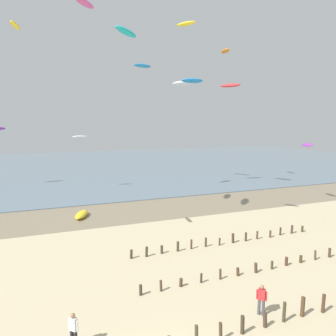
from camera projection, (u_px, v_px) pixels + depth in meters
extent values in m
cube|color=#84755B|center=(102.00, 214.00, 34.55)|extent=(120.00, 8.73, 0.01)
cube|color=slate|center=(76.00, 166.00, 71.07)|extent=(160.00, 70.00, 0.10)
cylinder|color=#423C27|center=(196.00, 335.00, 14.30)|extent=(0.20, 0.20, 1.05)
cylinder|color=#483624|center=(221.00, 331.00, 14.70)|extent=(0.20, 0.16, 0.90)
cylinder|color=#3E3324|center=(242.00, 325.00, 15.12)|extent=(0.22, 0.21, 0.96)
cylinder|color=#413327|center=(265.00, 320.00, 15.63)|extent=(0.24, 0.21, 0.79)
cylinder|color=#403929|center=(284.00, 312.00, 16.02)|extent=(0.17, 0.18, 1.09)
cylinder|color=#4E3824|center=(303.00, 307.00, 16.50)|extent=(0.25, 0.24, 1.08)
cylinder|color=#4B3223|center=(323.00, 303.00, 16.81)|extent=(0.18, 0.18, 1.05)
cylinder|color=#3F3429|center=(141.00, 290.00, 18.50)|extent=(0.19, 0.20, 0.67)
cylinder|color=#4A362B|center=(161.00, 286.00, 18.96)|extent=(0.17, 0.19, 0.69)
cylinder|color=#4A362A|center=(181.00, 282.00, 19.50)|extent=(0.23, 0.23, 0.53)
cylinder|color=#3C3228|center=(201.00, 278.00, 19.94)|extent=(0.15, 0.16, 0.63)
cylinder|color=#49342B|center=(220.00, 274.00, 20.37)|extent=(0.17, 0.15, 0.71)
cylinder|color=#4A3222|center=(238.00, 272.00, 20.86)|extent=(0.22, 0.22, 0.56)
cylinder|color=#48342C|center=(256.00, 268.00, 21.27)|extent=(0.23, 0.23, 0.70)
cylinder|color=#423B2B|center=(272.00, 265.00, 21.78)|extent=(0.18, 0.19, 0.60)
cylinder|color=#4A3126|center=(286.00, 261.00, 22.33)|extent=(0.22, 0.23, 0.63)
cylinder|color=#453B23|center=(301.00, 259.00, 22.78)|extent=(0.21, 0.22, 0.55)
cylinder|color=#493925|center=(315.00, 255.00, 23.23)|extent=(0.16, 0.17, 0.74)
cylinder|color=#433629|center=(330.00, 253.00, 23.66)|extent=(0.22, 0.20, 0.74)
cylinder|color=#413428|center=(131.00, 254.00, 23.46)|extent=(0.23, 0.21, 0.69)
cylinder|color=#3E382A|center=(147.00, 252.00, 23.79)|extent=(0.24, 0.22, 0.78)
cylinder|color=#42332C|center=(162.00, 250.00, 24.35)|extent=(0.20, 0.23, 0.65)
cylinder|color=#403C2A|center=(178.00, 246.00, 24.76)|extent=(0.21, 0.23, 0.81)
cylinder|color=#4B3327|center=(191.00, 244.00, 25.23)|extent=(0.19, 0.18, 0.78)
cylinder|color=#453624|center=(206.00, 242.00, 25.67)|extent=(0.17, 0.19, 0.77)
cylinder|color=#423222|center=(220.00, 242.00, 25.97)|extent=(0.17, 0.16, 0.63)
cylinder|color=#44302A|center=(233.00, 238.00, 26.49)|extent=(0.24, 0.24, 0.82)
cylinder|color=#43342A|center=(246.00, 237.00, 26.86)|extent=(0.20, 0.21, 0.78)
cylinder|color=#4E3B2A|center=(257.00, 235.00, 27.32)|extent=(0.18, 0.20, 0.74)
cylinder|color=#493C28|center=(270.00, 234.00, 27.71)|extent=(0.20, 0.19, 0.64)
cylinder|color=#423124|center=(280.00, 231.00, 28.28)|extent=(0.20, 0.18, 0.72)
cylinder|color=#46332C|center=(292.00, 229.00, 28.71)|extent=(0.22, 0.21, 0.78)
cylinder|color=#423D25|center=(302.00, 229.00, 29.11)|extent=(0.22, 0.22, 0.59)
cube|color=white|center=(73.00, 324.00, 14.09)|extent=(0.41, 0.41, 0.60)
sphere|color=#9E7051|center=(73.00, 315.00, 14.02)|extent=(0.22, 0.22, 0.22)
cylinder|color=white|center=(77.00, 326.00, 14.00)|extent=(0.09, 0.09, 0.52)
cylinder|color=white|center=(69.00, 324.00, 14.19)|extent=(0.09, 0.09, 0.52)
cylinder|color=#4C4C56|center=(259.00, 307.00, 16.66)|extent=(0.16, 0.16, 0.88)
cylinder|color=#4C4C56|center=(263.00, 308.00, 16.56)|extent=(0.16, 0.16, 0.88)
cube|color=red|center=(262.00, 294.00, 16.50)|extent=(0.41, 0.41, 0.60)
sphere|color=#9E7051|center=(262.00, 287.00, 16.44)|extent=(0.22, 0.22, 0.22)
cylinder|color=red|center=(257.00, 294.00, 16.62)|extent=(0.09, 0.09, 0.52)
cylinder|color=red|center=(266.00, 296.00, 16.40)|extent=(0.09, 0.09, 0.52)
ellipsoid|color=yellow|center=(82.00, 214.00, 33.56)|extent=(2.09, 3.18, 0.60)
ellipsoid|color=red|center=(230.00, 85.00, 44.63)|extent=(2.57, 3.30, 0.68)
ellipsoid|color=yellow|center=(186.00, 24.00, 25.83)|extent=(1.52, 1.86, 0.32)
ellipsoid|color=white|center=(80.00, 137.00, 45.40)|extent=(2.37, 1.07, 0.64)
ellipsoid|color=yellow|center=(15.00, 25.00, 21.24)|extent=(0.83, 1.86, 0.51)
ellipsoid|color=#E54C99|center=(84.00, 3.00, 28.53)|extent=(2.48, 2.79, 0.54)
ellipsoid|color=purple|center=(307.00, 145.00, 38.66)|extent=(0.99, 2.05, 0.55)
ellipsoid|color=orange|center=(225.00, 51.00, 47.95)|extent=(1.51, 3.00, 0.60)
ellipsoid|color=#2384D1|center=(142.00, 66.00, 41.09)|extent=(2.85, 1.82, 0.55)
ellipsoid|color=#2384D1|center=(192.00, 81.00, 45.38)|extent=(3.41, 1.60, 0.91)
ellipsoid|color=#19B2B7|center=(126.00, 32.00, 27.73)|extent=(3.17, 3.41, 0.88)
ellipsoid|color=white|center=(182.00, 83.00, 48.98)|extent=(2.99, 3.69, 1.01)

